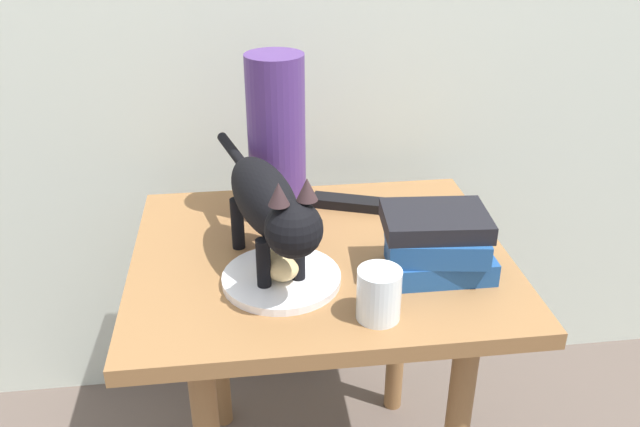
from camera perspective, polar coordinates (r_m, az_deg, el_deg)
side_table at (r=1.26m, az=0.00°, el=-7.14°), size 0.69×0.58×0.60m
plate at (r=1.13m, az=-3.37°, el=-5.65°), size 0.20×0.20×0.01m
bread_roll at (r=1.10m, az=-3.58°, el=-4.44°), size 0.09×0.10×0.05m
cat at (r=1.09m, az=-4.46°, el=0.78°), size 0.16×0.47×0.23m
book_stack at (r=1.14m, az=10.17°, el=-2.52°), size 0.19×0.15×0.11m
green_vase at (r=1.28m, az=-3.79°, el=6.50°), size 0.11×0.11×0.33m
candle_jar at (r=1.03m, az=5.14°, el=-7.24°), size 0.07×0.07×0.08m
tv_remote at (r=1.37m, az=2.46°, el=0.95°), size 0.16×0.09×0.02m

